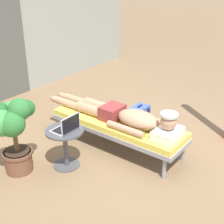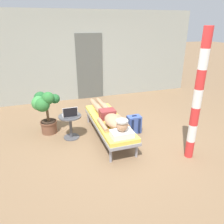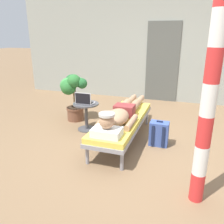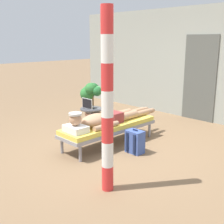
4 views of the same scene
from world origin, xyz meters
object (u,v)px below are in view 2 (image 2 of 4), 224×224
Objects in this scene: potted_plant at (45,107)px; backpack at (134,124)px; laptop at (70,114)px; porch_post at (197,98)px; side_table at (70,123)px; person_reclining at (110,117)px; lounge_chair at (109,123)px.

backpack is at bearing -17.87° from potted_plant.
laptop is 2.49m from porch_post.
porch_post is at bearing -64.12° from backpack.
person_reclining is at bearing -23.89° from side_table.
laptop is 1.46m from backpack.
side_table is 0.53× the size of potted_plant.
lounge_chair is 0.84m from laptop.
person_reclining is 2.19× the size of potted_plant.
person_reclining is at bearing -167.19° from backpack.
potted_plant is (-1.87, 0.60, 0.43)m from backpack.
porch_post is (0.59, -1.22, 0.96)m from backpack.
person_reclining is 7.00× the size of laptop.
laptop reaches higher than lounge_chair.
laptop is (-0.78, 0.19, 0.24)m from lounge_chair.
side_table reaches higher than backpack.
side_table is 0.23× the size of porch_post.
side_table is 1.42m from backpack.
lounge_chair is 2.00× the size of potted_plant.
lounge_chair is 1.87m from porch_post.
potted_plant is at bearing 140.37° from side_table.
side_table is 2.57m from porch_post.
side_table is at bearing 171.52° from backpack.
person_reclining reaches higher than backpack.
side_table is at bearing 156.11° from person_reclining.
person_reclining is (0.00, -0.10, 0.17)m from lounge_chair.
lounge_chair is at bearing -176.47° from backpack.
laptop is at bearing 159.31° from person_reclining.
person_reclining is 0.71m from backpack.
potted_plant is (-0.48, 0.45, 0.04)m from laptop.
lounge_chair is at bearing 135.52° from porch_post.
porch_post is (1.99, -1.43, 0.80)m from side_table.
laptop reaches higher than side_table.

